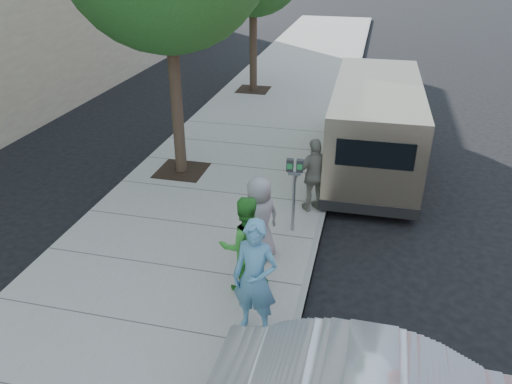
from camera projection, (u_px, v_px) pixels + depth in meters
ground at (246, 236)px, 10.15m from camera, size 120.00×120.00×0.00m
sidewalk at (199, 227)px, 10.33m from camera, size 5.00×60.00×0.15m
curb_face at (316, 243)px, 9.82m from camera, size 0.12×60.00×0.16m
parking_meter at (294, 180)px, 9.58m from camera, size 0.33×0.14×1.56m
van at (374, 125)px, 12.56m from camera, size 2.17×6.16×2.27m
person_officer at (255, 279)px, 7.14m from camera, size 0.75×0.56×1.88m
person_green_shirt at (244, 245)px, 8.07m from camera, size 1.04×0.97×1.71m
person_gray_shirt at (259, 219)px, 8.87m from camera, size 0.94×0.92×1.63m
person_striped_polo at (315, 175)px, 10.50m from camera, size 1.01×0.86×1.63m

